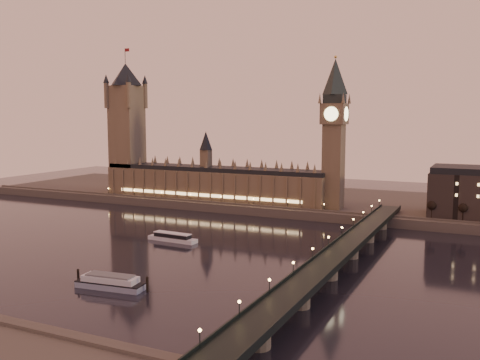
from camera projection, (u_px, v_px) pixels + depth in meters
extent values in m
plane|color=black|center=(172.00, 247.00, 285.52)|extent=(700.00, 700.00, 0.00)
cube|color=#423D35|center=(318.00, 201.00, 420.28)|extent=(560.00, 130.00, 6.00)
cube|color=brown|center=(213.00, 185.00, 409.06)|extent=(180.00, 26.00, 22.00)
cube|color=black|center=(213.00, 169.00, 407.56)|extent=(180.00, 22.00, 3.20)
cube|color=#FFCC7F|center=(204.00, 195.00, 397.67)|extent=(153.00, 0.25, 2.20)
cube|color=brown|center=(127.00, 140.00, 439.30)|extent=(22.00, 22.00, 88.00)
cone|color=black|center=(126.00, 75.00, 433.02)|extent=(31.68, 31.68, 18.00)
cylinder|color=black|center=(125.00, 56.00, 431.24)|extent=(0.44, 0.44, 12.00)
cube|color=maroon|center=(127.00, 50.00, 429.77)|extent=(4.00, 0.15, 2.50)
cube|color=brown|center=(333.00, 167.00, 366.79)|extent=(13.00, 13.00, 58.00)
cube|color=brown|center=(334.00, 114.00, 362.52)|extent=(16.00, 16.00, 14.00)
cylinder|color=#FFEAA5|center=(331.00, 114.00, 355.19)|extent=(9.60, 0.35, 9.60)
cylinder|color=#FFEAA5|center=(323.00, 114.00, 366.02)|extent=(0.35, 9.60, 9.60)
cube|color=black|center=(335.00, 99.00, 361.34)|extent=(13.00, 13.00, 6.00)
cone|color=black|center=(335.00, 77.00, 359.56)|extent=(17.68, 17.68, 24.00)
sphere|color=gold|center=(336.00, 57.00, 358.02)|extent=(2.00, 2.00, 2.00)
cube|color=black|center=(341.00, 251.00, 245.29)|extent=(13.00, 260.00, 2.00)
cube|color=black|center=(328.00, 246.00, 247.81)|extent=(0.60, 260.00, 1.00)
cube|color=black|center=(355.00, 249.00, 242.43)|extent=(0.60, 260.00, 1.00)
cylinder|color=black|center=(434.00, 213.00, 330.02)|extent=(0.70, 0.70, 7.90)
sphere|color=black|center=(435.00, 206.00, 329.53)|extent=(5.27, 5.27, 5.27)
cylinder|color=black|center=(461.00, 215.00, 323.50)|extent=(0.70, 0.70, 7.90)
sphere|color=black|center=(461.00, 208.00, 323.01)|extent=(5.27, 5.27, 5.27)
cube|color=silver|center=(173.00, 239.00, 298.59)|extent=(30.11, 8.09, 2.19)
cube|color=black|center=(172.00, 235.00, 298.33)|extent=(22.31, 6.50, 2.19)
cube|color=silver|center=(172.00, 233.00, 298.18)|extent=(22.92, 6.80, 0.40)
cube|color=#8693AA|center=(110.00, 285.00, 216.61)|extent=(29.60, 11.22, 2.35)
cube|color=black|center=(110.00, 282.00, 216.44)|extent=(29.60, 11.22, 0.45)
cube|color=silver|center=(110.00, 279.00, 216.27)|extent=(24.12, 9.73, 2.35)
cube|color=#595B5E|center=(110.00, 275.00, 216.10)|extent=(20.43, 8.44, 0.63)
cylinder|color=black|center=(78.00, 276.00, 222.59)|extent=(0.99, 0.99, 6.14)
cylinder|color=black|center=(147.00, 284.00, 211.96)|extent=(0.99, 0.99, 6.14)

